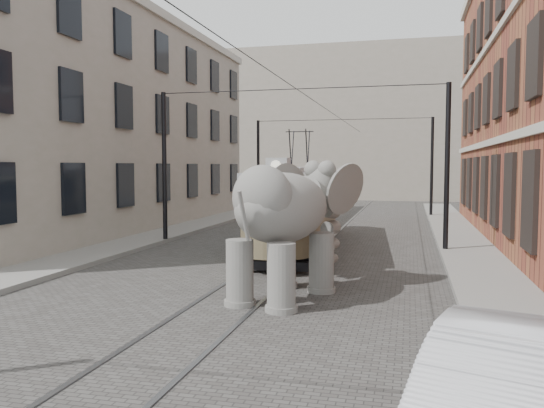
# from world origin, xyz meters

# --- Properties ---
(ground) EXTENTS (120.00, 120.00, 0.00)m
(ground) POSITION_xyz_m (0.00, 0.00, 0.00)
(ground) COLOR #43413E
(tram_rails) EXTENTS (1.54, 80.00, 0.02)m
(tram_rails) POSITION_xyz_m (0.00, 0.00, 0.01)
(tram_rails) COLOR slate
(tram_rails) RESTS_ON ground
(sidewalk_right) EXTENTS (2.00, 60.00, 0.15)m
(sidewalk_right) POSITION_xyz_m (6.00, 0.00, 0.07)
(sidewalk_right) COLOR slate
(sidewalk_right) RESTS_ON ground
(sidewalk_left) EXTENTS (2.00, 60.00, 0.15)m
(sidewalk_left) POSITION_xyz_m (-6.50, 0.00, 0.07)
(sidewalk_left) COLOR slate
(sidewalk_left) RESTS_ON ground
(stucco_building) EXTENTS (7.00, 24.00, 10.00)m
(stucco_building) POSITION_xyz_m (-11.00, 10.00, 5.00)
(stucco_building) COLOR gray
(stucco_building) RESTS_ON ground
(distant_block) EXTENTS (28.00, 10.00, 14.00)m
(distant_block) POSITION_xyz_m (0.00, 40.00, 7.00)
(distant_block) COLOR gray
(distant_block) RESTS_ON ground
(catenary) EXTENTS (11.00, 30.20, 6.00)m
(catenary) POSITION_xyz_m (-0.20, 5.00, 3.00)
(catenary) COLOR black
(catenary) RESTS_ON ground
(tram) EXTENTS (3.10, 11.31, 4.43)m
(tram) POSITION_xyz_m (-0.17, 6.36, 2.22)
(tram) COLOR beige
(tram) RESTS_ON ground
(elephant) EXTENTS (4.24, 5.92, 3.27)m
(elephant) POSITION_xyz_m (1.09, -1.95, 1.63)
(elephant) COLOR slate
(elephant) RESTS_ON ground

